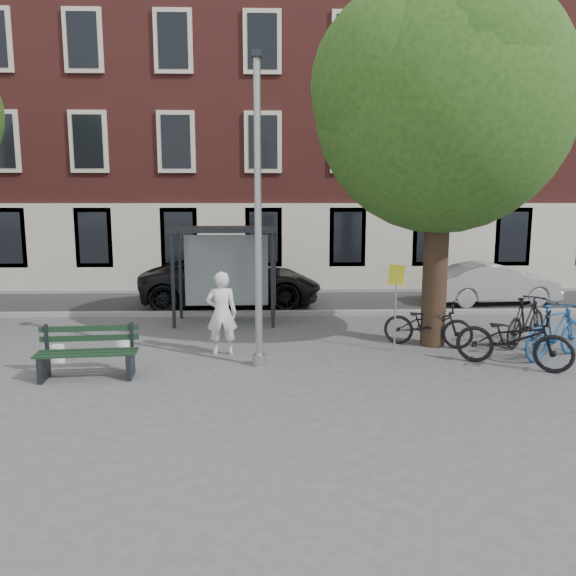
# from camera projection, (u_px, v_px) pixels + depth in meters

# --- Properties ---
(ground) EXTENTS (90.00, 90.00, 0.00)m
(ground) POSITION_uv_depth(u_px,v_px,m) (259.00, 365.00, 11.48)
(ground) COLOR #4C4C4F
(ground) RESTS_ON ground
(road) EXTENTS (40.00, 4.00, 0.01)m
(road) POSITION_uv_depth(u_px,v_px,m) (263.00, 302.00, 18.39)
(road) COLOR #28282B
(road) RESTS_ON ground
(curb_near) EXTENTS (40.00, 0.25, 0.12)m
(curb_near) POSITION_uv_depth(u_px,v_px,m) (263.00, 313.00, 16.40)
(curb_near) COLOR gray
(curb_near) RESTS_ON ground
(curb_far) EXTENTS (40.00, 0.25, 0.12)m
(curb_far) POSITION_uv_depth(u_px,v_px,m) (264.00, 291.00, 20.35)
(curb_far) COLOR gray
(curb_far) RESTS_ON ground
(building_row) EXTENTS (30.00, 8.00, 14.00)m
(building_row) POSITION_uv_depth(u_px,v_px,m) (264.00, 110.00, 23.19)
(building_row) COLOR maroon
(building_row) RESTS_ON ground
(lamppost) EXTENTS (0.28, 0.35, 6.11)m
(lamppost) POSITION_uv_depth(u_px,v_px,m) (258.00, 229.00, 11.04)
(lamppost) COLOR #9EA0A3
(lamppost) RESTS_ON ground
(tree_right) EXTENTS (5.76, 5.60, 8.20)m
(tree_right) POSITION_uv_depth(u_px,v_px,m) (445.00, 93.00, 12.08)
(tree_right) COLOR black
(tree_right) RESTS_ON ground
(bus_shelter) EXTENTS (2.85, 1.45, 2.62)m
(bus_shelter) POSITION_uv_depth(u_px,v_px,m) (239.00, 253.00, 15.21)
(bus_shelter) COLOR #1E2328
(bus_shelter) RESTS_ON ground
(painter) EXTENTS (0.71, 0.50, 1.83)m
(painter) POSITION_uv_depth(u_px,v_px,m) (222.00, 313.00, 12.16)
(painter) COLOR white
(painter) RESTS_ON ground
(bench) EXTENTS (1.90, 0.77, 0.95)m
(bench) POSITION_uv_depth(u_px,v_px,m) (88.00, 355.00, 10.66)
(bench) COLOR #1E2328
(bench) RESTS_ON ground
(bike_a) EXTENTS (2.13, 1.40, 1.06)m
(bike_a) POSITION_uv_depth(u_px,v_px,m) (428.00, 324.00, 12.90)
(bike_a) COLOR black
(bike_a) RESTS_ON ground
(bike_b) EXTENTS (2.00, 1.49, 1.20)m
(bike_b) POSITION_uv_depth(u_px,v_px,m) (555.00, 331.00, 11.91)
(bike_b) COLOR navy
(bike_b) RESTS_ON ground
(bike_c) EXTENTS (2.34, 1.86, 1.19)m
(bike_c) POSITION_uv_depth(u_px,v_px,m) (514.00, 338.00, 11.28)
(bike_c) COLOR black
(bike_c) RESTS_ON ground
(bike_d) EXTENTS (1.80, 1.70, 1.16)m
(bike_d) POSITION_uv_depth(u_px,v_px,m) (526.00, 321.00, 13.00)
(bike_d) COLOR black
(bike_d) RESTS_ON ground
(car_dark) EXTENTS (5.79, 2.90, 1.57)m
(car_dark) POSITION_uv_depth(u_px,v_px,m) (232.00, 281.00, 17.80)
(car_dark) COLOR black
(car_dark) RESTS_ON ground
(car_silver) EXTENTS (4.14, 1.77, 1.33)m
(car_silver) POSITION_uv_depth(u_px,v_px,m) (494.00, 283.00, 18.07)
(car_silver) COLOR #9A9BA1
(car_silver) RESTS_ON ground
(bucket_a) EXTENTS (0.30, 0.30, 0.36)m
(bucket_a) POSITION_uv_depth(u_px,v_px,m) (58.00, 354.00, 11.68)
(bucket_a) COLOR white
(bucket_a) RESTS_ON ground
(bucket_c) EXTENTS (0.36, 0.36, 0.36)m
(bucket_c) POSITION_uv_depth(u_px,v_px,m) (123.00, 346.00, 12.30)
(bucket_c) COLOR white
(bucket_c) RESTS_ON ground
(notice_sign) EXTENTS (0.32, 0.17, 1.94)m
(notice_sign) POSITION_uv_depth(u_px,v_px,m) (396.00, 289.00, 12.33)
(notice_sign) COLOR #9EA0A3
(notice_sign) RESTS_ON ground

